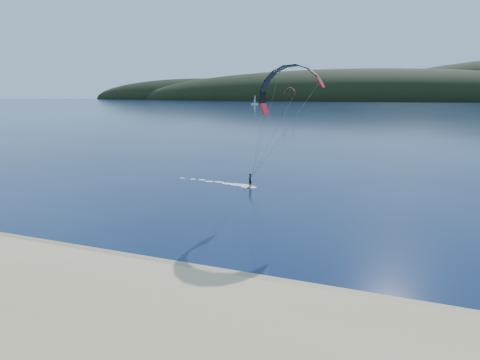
% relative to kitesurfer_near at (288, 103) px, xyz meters
% --- Properties ---
extents(ground, '(1800.00, 1800.00, 0.00)m').
position_rel_kitesurfer_near_xyz_m(ground, '(-3.68, -23.30, -10.16)').
color(ground, '#071335').
rests_on(ground, ground).
extents(wet_sand, '(220.00, 2.50, 0.10)m').
position_rel_kitesurfer_near_xyz_m(wet_sand, '(-3.68, -18.80, -10.11)').
color(wet_sand, '#967C57').
rests_on(wet_sand, ground).
extents(headland, '(1200.00, 310.00, 140.00)m').
position_rel_kitesurfer_near_xyz_m(headland, '(-3.05, 721.98, -10.16)').
color(headland, black).
rests_on(headland, ground).
extents(kitesurfer_near, '(20.27, 7.71, 13.71)m').
position_rel_kitesurfer_near_xyz_m(kitesurfer_near, '(0.00, 0.00, 0.00)').
color(kitesurfer_near, '#BE8216').
rests_on(kitesurfer_near, ground).
extents(kitesurfer_far, '(8.90, 5.51, 13.61)m').
position_rel_kitesurfer_near_xyz_m(kitesurfer_far, '(-40.65, 177.90, 1.11)').
color(kitesurfer_far, '#BE8216').
rests_on(kitesurfer_far, ground).
extents(sailboat, '(7.59, 4.89, 10.81)m').
position_rel_kitesurfer_near_xyz_m(sailboat, '(-123.74, 372.37, -9.37)').
color(sailboat, white).
rests_on(sailboat, ground).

